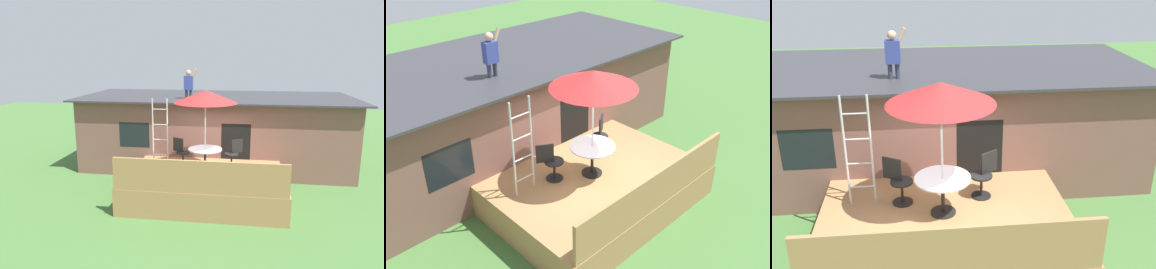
% 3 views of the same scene
% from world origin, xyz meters
% --- Properties ---
extents(ground_plane, '(40.00, 40.00, 0.00)m').
position_xyz_m(ground_plane, '(0.00, 0.00, 0.00)').
color(ground_plane, '#477538').
extents(house, '(10.50, 4.50, 2.77)m').
position_xyz_m(house, '(-0.00, 3.60, 1.39)').
color(house, brown).
rests_on(house, ground).
extents(deck, '(4.73, 3.51, 0.80)m').
position_xyz_m(deck, '(0.00, 0.00, 0.40)').
color(deck, '#A87A4C').
rests_on(deck, ground).
extents(deck_railing, '(4.63, 0.08, 0.90)m').
position_xyz_m(deck_railing, '(0.00, -1.70, 1.25)').
color(deck_railing, '#A87A4C').
rests_on(deck_railing, deck).
extents(patio_table, '(1.04, 1.04, 0.74)m').
position_xyz_m(patio_table, '(-0.04, 0.09, 1.39)').
color(patio_table, black).
rests_on(patio_table, deck).
extents(patio_umbrella, '(1.90, 1.90, 2.54)m').
position_xyz_m(patio_umbrella, '(-0.04, 0.09, 3.15)').
color(patio_umbrella, silver).
rests_on(patio_umbrella, deck).
extents(step_ladder, '(0.52, 0.04, 2.20)m').
position_xyz_m(step_ladder, '(-1.57, 0.63, 1.90)').
color(step_ladder, silver).
rests_on(step_ladder, deck).
extents(person_figure, '(0.47, 0.20, 1.11)m').
position_xyz_m(person_figure, '(-0.92, 2.51, 3.38)').
color(person_figure, '#33384C').
rests_on(person_figure, house).
extents(patio_chair_left, '(0.58, 0.44, 0.92)m').
position_xyz_m(patio_chair_left, '(-0.87, 0.57, 1.26)').
color(patio_chair_left, black).
rests_on(patio_chair_left, deck).
extents(patio_chair_right, '(0.56, 0.46, 0.92)m').
position_xyz_m(patio_chair_right, '(0.82, 0.65, 1.26)').
color(patio_chair_right, black).
rests_on(patio_chair_right, deck).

